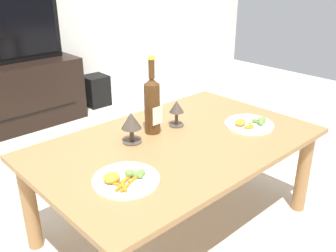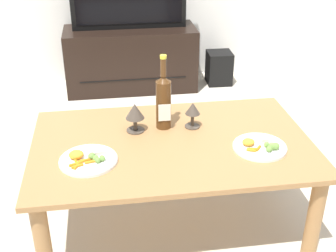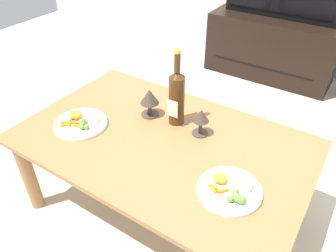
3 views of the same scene
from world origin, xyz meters
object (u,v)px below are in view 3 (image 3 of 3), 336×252
tv_stand (272,48)px  goblet_left (149,98)px  dinner_plate_right (230,190)px  dining_table (162,151)px  goblet_right (201,118)px  dinner_plate_left (81,123)px  wine_bottle (177,96)px

tv_stand → goblet_left: bearing=-93.2°
goblet_left → dinner_plate_right: bearing=-24.9°
dining_table → tv_stand: bearing=92.1°
dining_table → goblet_left: 0.27m
tv_stand → goblet_right: bearing=-83.6°
dining_table → tv_stand: size_ratio=1.21×
goblet_right → dinner_plate_right: size_ratio=0.54×
goblet_right → dinner_plate_left: goblet_right is taller
goblet_right → dinner_plate_right: goblet_right is taller
dining_table → wine_bottle: bearing=97.2°
wine_bottle → goblet_right: (0.14, -0.02, -0.06)m
dinner_plate_right → dining_table: bearing=162.2°
goblet_left → dinner_plate_left: bearing=-132.1°
wine_bottle → dinner_plate_left: 0.48m
wine_bottle → dinner_plate_left: bearing=-143.7°
tv_stand → goblet_right: size_ratio=8.21×
dining_table → dinner_plate_left: dinner_plate_left is taller
tv_stand → wine_bottle: bearing=-88.4°
dinner_plate_left → wine_bottle: bearing=36.3°
dining_table → dinner_plate_right: (0.39, -0.13, 0.09)m
wine_bottle → dinner_plate_right: size_ratio=1.52×
goblet_left → dinner_plate_right: 0.62m
tv_stand → wine_bottle: wine_bottle is taller
goblet_left → dinner_plate_right: goblet_left is taller
dining_table → goblet_right: bearing=46.6°
tv_stand → goblet_left: 1.74m
goblet_left → dinner_plate_left: goblet_left is taller
goblet_right → dinner_plate_left: bearing=-153.8°
tv_stand → dinner_plate_left: size_ratio=4.26×
goblet_left → dinner_plate_left: (-0.23, -0.26, -0.09)m
goblet_right → tv_stand: bearing=96.4°
tv_stand → dining_table: bearing=-87.9°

